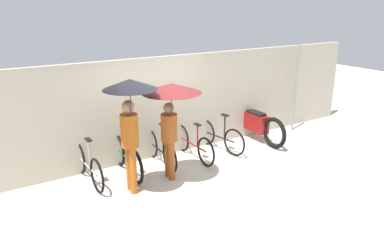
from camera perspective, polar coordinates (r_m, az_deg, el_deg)
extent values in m
plane|color=beige|center=(7.30, -0.40, -9.99)|extent=(30.00, 30.00, 0.00)
cube|color=#B2A893|center=(8.26, -6.55, 1.65)|extent=(12.36, 0.12, 2.26)
torus|color=black|center=(8.04, -16.78, -5.50)|extent=(0.06, 0.67, 0.67)
torus|color=black|center=(7.15, -14.28, -8.23)|extent=(0.06, 0.67, 0.67)
cylinder|color=#A59E93|center=(7.59, -15.60, -6.79)|extent=(0.06, 1.01, 0.04)
cylinder|color=#A59E93|center=(7.32, -15.34, -5.18)|extent=(0.04, 0.04, 0.59)
cube|color=black|center=(7.21, -15.54, -2.90)|extent=(0.10, 0.20, 0.03)
cylinder|color=#A59E93|center=(7.91, -17.00, -3.07)|extent=(0.04, 0.04, 0.73)
cylinder|color=#A59E93|center=(7.79, -17.24, -0.56)|extent=(0.44, 0.04, 0.03)
torus|color=black|center=(8.20, -11.11, -4.52)|extent=(0.09, 0.69, 0.69)
torus|color=black|center=(7.34, -8.54, -7.07)|extent=(0.09, 0.69, 0.69)
cylinder|color=#19662D|center=(7.77, -9.90, -5.73)|extent=(0.07, 0.99, 0.04)
cylinder|color=#19662D|center=(7.51, -9.55, -4.14)|extent=(0.04, 0.04, 0.58)
cube|color=black|center=(7.40, -9.67, -1.92)|extent=(0.10, 0.20, 0.03)
cylinder|color=#19662D|center=(8.08, -11.26, -2.15)|extent=(0.04, 0.04, 0.72)
cylinder|color=#19662D|center=(7.96, -11.41, 0.28)|extent=(0.44, 0.05, 0.03)
torus|color=black|center=(8.53, -6.21, -3.55)|extent=(0.08, 0.65, 0.65)
torus|color=black|center=(7.71, -3.38, -5.83)|extent=(0.08, 0.65, 0.65)
cylinder|color=black|center=(8.12, -4.87, -4.63)|extent=(0.09, 0.97, 0.04)
cylinder|color=black|center=(7.86, -4.42, -2.97)|extent=(0.04, 0.04, 0.61)
cube|color=black|center=(7.76, -4.47, -0.74)|extent=(0.10, 0.20, 0.03)
cylinder|color=black|center=(8.41, -6.29, -1.29)|extent=(0.04, 0.04, 0.71)
cylinder|color=black|center=(8.31, -6.37, 1.03)|extent=(0.44, 0.05, 0.03)
torus|color=black|center=(8.83, -1.60, -2.71)|extent=(0.05, 0.65, 0.65)
torus|color=black|center=(8.01, 2.13, -4.88)|extent=(0.05, 0.65, 0.65)
cylinder|color=maroon|center=(8.42, 0.17, -3.74)|extent=(0.05, 1.04, 0.04)
cylinder|color=maroon|center=(8.18, 0.84, -2.48)|extent=(0.04, 0.04, 0.51)
cube|color=black|center=(8.10, 0.85, -0.69)|extent=(0.09, 0.20, 0.03)
cylinder|color=maroon|center=(8.71, -1.62, -0.38)|extent=(0.04, 0.04, 0.75)
cylinder|color=maroon|center=(8.60, -1.65, 2.00)|extent=(0.44, 0.03, 0.03)
torus|color=black|center=(9.23, 2.06, -1.82)|extent=(0.14, 0.64, 0.65)
torus|color=black|center=(8.59, 6.45, -3.41)|extent=(0.14, 0.64, 0.65)
cylinder|color=black|center=(8.90, 4.18, -2.59)|extent=(0.18, 0.96, 0.04)
cylinder|color=black|center=(8.70, 5.00, -1.12)|extent=(0.04, 0.04, 0.57)
cube|color=black|center=(8.61, 5.06, 0.76)|extent=(0.12, 0.21, 0.03)
cylinder|color=black|center=(9.11, 2.09, 0.48)|extent=(0.04, 0.04, 0.77)
cylinder|color=black|center=(9.00, 2.12, 2.83)|extent=(0.44, 0.09, 0.03)
cylinder|color=#B25619|center=(7.09, -9.47, -7.11)|extent=(0.13, 0.13, 0.89)
cylinder|color=#B25619|center=(6.94, -8.95, -7.66)|extent=(0.13, 0.13, 0.89)
cylinder|color=#B25619|center=(6.74, -9.52, -1.59)|extent=(0.32, 0.32, 0.61)
sphere|color=tan|center=(6.61, -9.71, 2.01)|extent=(0.23, 0.23, 0.23)
cylinder|color=#332D28|center=(6.49, -9.27, 1.43)|extent=(0.02, 0.02, 0.74)
cone|color=black|center=(6.38, -9.47, 5.40)|extent=(0.94, 0.94, 0.18)
cylinder|color=#9E4C1E|center=(7.55, -3.70, -5.76)|extent=(0.13, 0.13, 0.79)
cylinder|color=#9E4C1E|center=(7.40, -3.14, -6.25)|extent=(0.13, 0.13, 0.79)
cylinder|color=#9E4C1E|center=(7.23, -3.52, -1.16)|extent=(0.32, 0.32, 0.54)
sphere|color=#997051|center=(7.12, -3.58, 1.84)|extent=(0.21, 0.21, 0.21)
cylinder|color=#332D28|center=(7.00, -3.11, 1.41)|extent=(0.02, 0.02, 0.69)
cone|color=#591919|center=(6.89, -3.17, 4.87)|extent=(1.12, 1.12, 0.18)
torus|color=black|center=(10.16, 7.19, 0.24)|extent=(0.12, 0.77, 0.77)
torus|color=black|center=(9.18, 12.43, -1.93)|extent=(0.12, 0.77, 0.77)
cube|color=maroon|center=(9.63, 9.70, -0.34)|extent=(0.26, 0.76, 0.44)
cube|color=black|center=(9.56, 9.78, 1.08)|extent=(0.23, 0.53, 0.06)
cylinder|color=#B2B2B7|center=(10.01, 7.31, 3.24)|extent=(0.58, 0.04, 0.03)
cylinder|color=gray|center=(10.43, 15.46, 4.63)|extent=(0.07, 0.07, 2.33)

